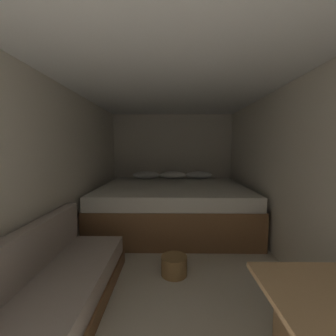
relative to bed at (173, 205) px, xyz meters
The scene contains 8 objects.
ground_plane 1.53m from the bed, 90.00° to the right, with size 6.98×6.98×0.00m, color beige.
wall_back 1.22m from the bed, 90.00° to the left, with size 2.58×0.05×2.02m, color beige.
wall_left 2.06m from the bed, 130.38° to the right, with size 0.05×4.98×2.02m, color beige.
wall_right 2.06m from the bed, 49.62° to the right, with size 0.05×4.98×2.02m, color beige.
ceiling_slab 2.24m from the bed, 90.00° to the right, with size 2.58×4.98×0.05m, color white.
bed is the anchor object (origin of this frame).
sofa_left 2.56m from the bed, 111.61° to the right, with size 0.65×2.37×0.69m.
wicker_basket 1.47m from the bed, 89.77° to the right, with size 0.27×0.27×0.19m.
Camera 1 is at (-0.03, -0.25, 1.32)m, focal length 23.53 mm.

